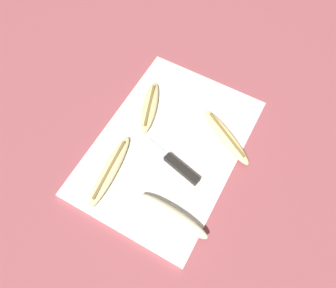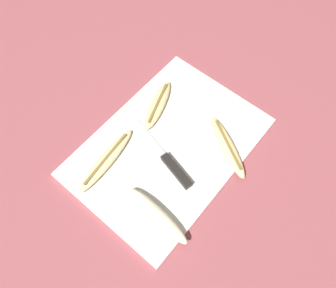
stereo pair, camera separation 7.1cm
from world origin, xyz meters
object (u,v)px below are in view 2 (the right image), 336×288
(banana_mellow_near, at_px, (106,160))
(banana_bright_far, at_px, (158,215))
(banana_golden_short, at_px, (227,146))
(banana_spotted_left, at_px, (158,105))
(knife, at_px, (171,164))

(banana_mellow_near, xyz_separation_m, banana_bright_far, (-0.02, -0.19, 0.01))
(banana_bright_far, bearing_deg, banana_golden_short, -4.57)
(banana_spotted_left, xyz_separation_m, banana_bright_far, (-0.23, -0.20, 0.01))
(banana_mellow_near, xyz_separation_m, banana_spotted_left, (0.21, 0.01, -0.00))
(banana_mellow_near, relative_size, banana_bright_far, 1.13)
(banana_spotted_left, height_order, banana_bright_far, banana_bright_far)
(banana_golden_short, bearing_deg, knife, 148.28)
(banana_golden_short, bearing_deg, banana_bright_far, 175.43)
(banana_spotted_left, distance_m, banana_bright_far, 0.31)
(banana_mellow_near, relative_size, banana_spotted_left, 1.23)
(banana_spotted_left, bearing_deg, banana_golden_short, -85.90)
(banana_mellow_near, relative_size, banana_golden_short, 1.17)
(knife, distance_m, banana_bright_far, 0.13)
(banana_mellow_near, bearing_deg, banana_bright_far, -97.25)
(banana_spotted_left, bearing_deg, banana_bright_far, -139.37)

